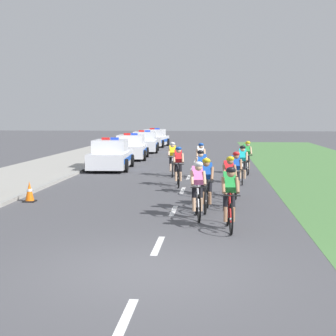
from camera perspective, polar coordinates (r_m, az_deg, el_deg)
The scene contains 20 objects.
ground_plane at distance 9.31m, azimuth -2.30°, elevation -11.06°, with size 160.00×160.00×0.00m, color #4C4C51.
sidewalk_slab at distance 24.46m, azimuth -14.82°, elevation -0.60°, with size 4.25×60.00×0.12m, color #A3A099.
kerb_edge at distance 23.84m, azimuth -10.20°, elevation -0.65°, with size 0.16×60.00×0.13m, color #9E9E99.
lane_markings_centre at distance 18.81m, azimuth 1.60°, elevation -2.45°, with size 0.14×25.60×0.01m.
cyclist_lead at distance 12.32m, azimuth 6.72°, elevation -3.17°, with size 0.43×1.72×1.56m.
cyclist_second at distance 13.60m, azimuth 3.25°, elevation -2.30°, with size 0.45×1.72×1.56m.
cyclist_third at distance 14.70m, azimuth 4.23°, elevation -1.70°, with size 0.43×1.72×1.56m.
cyclist_fourth at distance 15.40m, azimuth 6.65°, elevation -1.38°, with size 0.44×1.72×1.56m.
cyclist_fifth at distance 17.33m, azimuth 7.37°, elevation -0.59°, with size 0.42×1.72×1.56m.
cyclist_sixth at distance 17.94m, azimuth 3.66°, elevation -0.34°, with size 0.45×1.72×1.56m.
cyclist_seventh at distance 19.82m, azimuth 1.13°, elevation 0.25°, with size 0.45×1.72×1.56m.
cyclist_eighth at distance 20.78m, azimuth 8.10°, elevation 0.45°, with size 0.43×1.72×1.56m.
cyclist_ninth at distance 22.41m, azimuth 3.57°, elevation 0.88°, with size 0.43×1.72×1.56m.
cyclist_tenth at distance 23.09m, azimuth 0.49°, elevation 1.04°, with size 0.44×1.72×1.56m.
cyclist_eleventh at distance 24.22m, azimuth 8.58°, elevation 1.20°, with size 0.43×1.72×1.56m.
police_car_nearest at distance 26.17m, azimuth -6.24°, elevation 1.33°, with size 2.19×4.49×1.59m.
police_car_second at distance 32.29m, azimuth -4.05°, elevation 2.19°, with size 2.23×4.51×1.59m.
police_car_third at distance 38.38m, azimuth -2.56°, elevation 2.76°, with size 2.26×4.52×1.59m.
police_car_furthest at distance 44.82m, azimuth -1.44°, elevation 3.20°, with size 2.23×4.51×1.59m.
traffic_cone_near at distance 16.89m, azimuth -14.82°, elevation -2.53°, with size 0.36×0.36×0.64m.
Camera 1 is at (1.18, -8.83, 2.70)m, focal length 56.06 mm.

